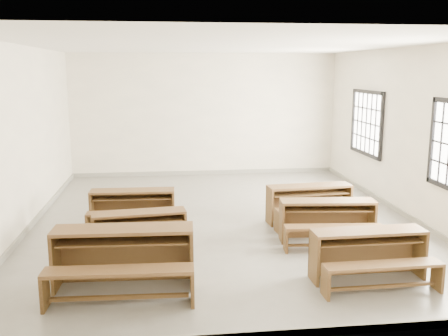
{
  "coord_description": "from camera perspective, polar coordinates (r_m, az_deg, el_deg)",
  "views": [
    {
      "loc": [
        -1.08,
        -8.93,
        2.78
      ],
      "look_at": [
        0.0,
        0.0,
        1.0
      ],
      "focal_mm": 40.0,
      "sensor_mm": 36.0,
      "label": 1
    }
  ],
  "objects": [
    {
      "name": "desk_set_1",
      "position": [
        7.82,
        -9.58,
        -6.91
      ],
      "size": [
        1.5,
        0.89,
        0.64
      ],
      "rotation": [
        0.0,
        0.0,
        0.11
      ],
      "color": "brown",
      "rests_on": "ground"
    },
    {
      "name": "desk_set_5",
      "position": [
        9.3,
        9.81,
        -3.75
      ],
      "size": [
        1.61,
        0.93,
        0.7
      ],
      "rotation": [
        0.0,
        0.0,
        0.08
      ],
      "color": "brown",
      "rests_on": "ground"
    },
    {
      "name": "desk_set_0",
      "position": [
        6.58,
        -11.41,
        -9.63
      ],
      "size": [
        1.82,
        1.0,
        0.8
      ],
      "rotation": [
        0.0,
        0.0,
        -0.04
      ],
      "color": "brown",
      "rests_on": "ground"
    },
    {
      "name": "desk_set_2",
      "position": [
        9.08,
        -10.41,
        -4.26
      ],
      "size": [
        1.52,
        0.82,
        0.67
      ],
      "rotation": [
        0.0,
        0.0,
        -0.03
      ],
      "color": "brown",
      "rests_on": "ground"
    },
    {
      "name": "desk_set_3",
      "position": [
        6.99,
        16.28,
        -9.17
      ],
      "size": [
        1.54,
        0.82,
        0.69
      ],
      "rotation": [
        0.0,
        0.0,
        0.02
      ],
      "color": "brown",
      "rests_on": "ground"
    },
    {
      "name": "room",
      "position": [
        9.03,
        0.57,
        7.15
      ],
      "size": [
        8.5,
        8.5,
        3.2
      ],
      "color": "gray",
      "rests_on": "ground"
    },
    {
      "name": "desk_set_4",
      "position": [
        8.34,
        11.79,
        -5.62
      ],
      "size": [
        1.6,
        0.93,
        0.69
      ],
      "rotation": [
        0.0,
        0.0,
        -0.09
      ],
      "color": "brown",
      "rests_on": "ground"
    }
  ]
}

